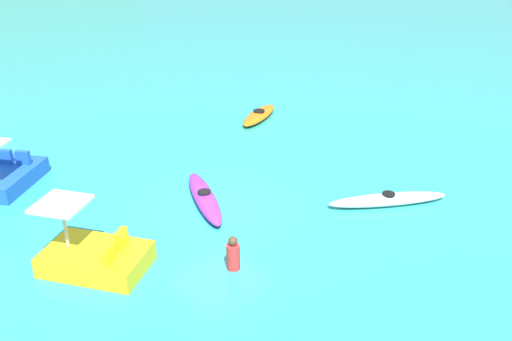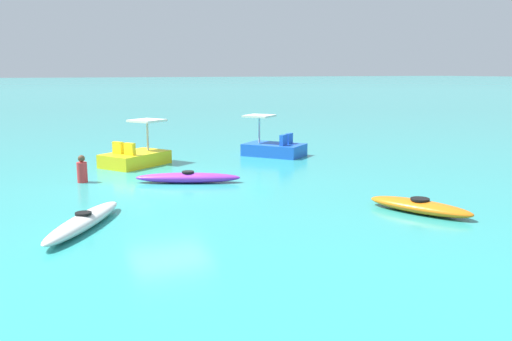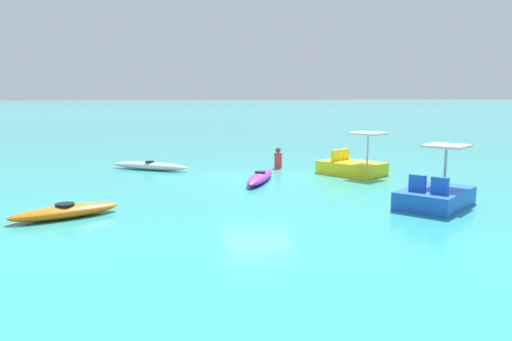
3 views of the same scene
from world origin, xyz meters
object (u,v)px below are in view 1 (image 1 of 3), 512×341
Objects in this scene: pedal_boat_blue at (6,176)px; person_near_shore at (233,255)px; kayak_orange at (259,115)px; kayak_white at (388,200)px; kayak_purple at (204,198)px; pedal_boat_yellow at (95,256)px.

person_near_shore is (2.33, -8.04, 0.05)m from pedal_boat_blue.
kayak_white is at bearing -105.58° from kayak_orange.
pedal_boat_blue reaches higher than kayak_orange.
kayak_purple is 1.18× the size of kayak_orange.
pedal_boat_blue is at bearing 131.24° from kayak_white.
kayak_orange is 0.98× the size of pedal_boat_blue.
pedal_boat_yellow is (-3.87, -0.78, 0.17)m from kayak_purple.
pedal_boat_yellow reaches higher than kayak_white.
kayak_white is at bearing -48.76° from pedal_boat_blue.
pedal_boat_yellow is 3.22× the size of person_near_shore.
pedal_boat_blue reaches higher than kayak_white.
kayak_orange is at bearing 34.22° from kayak_purple.
kayak_orange is 9.87m from pedal_boat_blue.
pedal_boat_blue is (0.05, 5.79, 0.00)m from pedal_boat_yellow.
kayak_white is (-2.17, -7.80, -0.00)m from kayak_orange.
kayak_purple is at bearing 63.88° from person_near_shore.
kayak_white is 11.60m from pedal_boat_blue.
kayak_purple is at bearing -52.70° from pedal_boat_blue.
pedal_boat_blue is at bearing 89.51° from pedal_boat_yellow.
pedal_boat_yellow is 1.01× the size of pedal_boat_blue.
pedal_boat_yellow reaches higher than kayak_purple.
kayak_white is 8.24m from pedal_boat_yellow.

